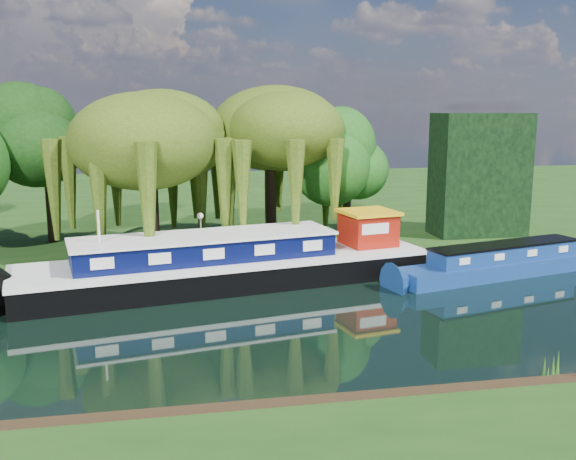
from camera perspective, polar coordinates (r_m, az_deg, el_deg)
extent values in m
plane|color=black|center=(26.70, -7.61, -8.52)|extent=(120.00, 120.00, 0.00)
cube|color=#17370F|center=(59.80, -9.35, 2.45)|extent=(120.00, 52.00, 0.45)
cube|color=black|center=(32.53, -5.38, -3.98)|extent=(20.94, 8.38, 1.36)
cube|color=silver|center=(32.33, -5.40, -2.62)|extent=(21.07, 8.49, 0.25)
cube|color=#060B35|center=(31.90, -7.38, -1.60)|extent=(13.07, 5.64, 1.08)
cube|color=silver|center=(31.77, -7.41, -0.53)|extent=(13.34, 5.91, 0.14)
cube|color=maroon|center=(35.11, 7.12, 0.07)|extent=(2.93, 2.93, 1.70)
cube|color=#E6AE10|center=(34.95, 7.16, 1.59)|extent=(3.27, 3.27, 0.18)
cylinder|color=silver|center=(30.92, -16.43, -0.80)|extent=(0.11, 0.11, 2.73)
cube|color=navy|center=(36.14, 18.63, -3.27)|extent=(12.91, 5.18, 0.96)
cube|color=navy|center=(35.94, 18.71, -1.91)|extent=(9.06, 3.73, 0.80)
cube|color=black|center=(35.85, 18.75, -1.20)|extent=(9.19, 3.86, 0.11)
cube|color=silver|center=(33.14, 15.45, -2.70)|extent=(0.63, 0.21, 0.34)
cube|color=silver|center=(34.60, 18.29, -2.30)|extent=(0.63, 0.21, 0.34)
cube|color=silver|center=(36.14, 20.89, -1.92)|extent=(0.63, 0.21, 0.34)
cube|color=silver|center=(37.75, 23.28, -1.57)|extent=(0.63, 0.21, 0.34)
cylinder|color=black|center=(37.11, -11.96, 1.76)|extent=(0.69, 0.69, 5.29)
ellipsoid|color=#30460F|center=(36.72, -12.19, 7.66)|extent=(7.39, 7.39, 4.78)
cylinder|color=black|center=(38.90, -1.56, 2.39)|extent=(0.75, 0.75, 5.28)
ellipsoid|color=#30460F|center=(38.53, -1.59, 8.01)|extent=(7.21, 7.21, 4.66)
cylinder|color=black|center=(42.80, -20.41, 3.57)|extent=(0.65, 0.65, 6.88)
ellipsoid|color=black|center=(42.57, -20.66, 7.32)|extent=(5.50, 5.50, 5.50)
cylinder|color=black|center=(40.28, 5.28, 2.80)|extent=(0.50, 0.50, 5.50)
ellipsoid|color=#174611|center=(40.03, 5.33, 5.99)|extent=(4.40, 4.40, 4.40)
cube|color=black|center=(44.26, 16.64, 4.74)|extent=(6.00, 3.00, 8.00)
cylinder|color=silver|center=(36.44, -7.76, -0.74)|extent=(0.10, 0.10, 2.20)
sphere|color=white|center=(36.21, -7.81, 1.24)|extent=(0.36, 0.36, 0.36)
cylinder|color=silver|center=(34.60, -15.03, -2.66)|extent=(0.16, 0.16, 1.00)
cylinder|color=silver|center=(34.73, -3.44, -2.25)|extent=(0.16, 0.16, 1.00)
cylinder|color=silver|center=(35.94, 6.10, -1.85)|extent=(0.16, 0.16, 1.00)
cone|color=#1E4B14|center=(22.82, 22.95, -11.28)|extent=(1.20, 1.20, 1.10)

